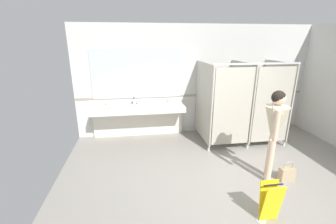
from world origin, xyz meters
TOP-DOWN VIEW (x-y plane):
  - ground_plane at (0.00, 0.00)m, footprint 6.64×6.15m
  - wall_back at (0.00, 2.83)m, footprint 6.64×0.12m
  - wall_back_tile_band at (0.00, 2.77)m, footprint 6.64×0.01m
  - vanity_counter at (-1.72, 2.56)m, footprint 2.37×0.57m
  - mirror_panel at (-1.72, 2.76)m, footprint 2.27×0.02m
  - bathroom_stalls at (0.84, 1.91)m, footprint 2.00×1.30m
  - person_standing at (0.60, 0.27)m, footprint 0.55×0.55m
  - handbag at (0.93, 0.18)m, footprint 0.27×0.13m
  - soap_dispenser at (-1.82, 2.64)m, footprint 0.07×0.07m
  - wet_floor_sign at (0.05, -0.67)m, footprint 0.28×0.19m
  - floor_drain_cover at (-0.06, -0.68)m, footprint 0.14×0.14m

SIDE VIEW (x-z plane):
  - ground_plane at x=0.00m, z-range -0.10..0.00m
  - floor_drain_cover at x=-0.06m, z-range 0.00..0.01m
  - handbag at x=0.93m, z-range -0.06..0.33m
  - wet_floor_sign at x=0.05m, z-range 0.01..0.61m
  - vanity_counter at x=-1.72m, z-range 0.15..1.16m
  - soap_dispenser at x=-1.82m, z-range 0.88..1.07m
  - wall_back_tile_band at x=0.00m, z-range 1.02..1.08m
  - bathroom_stalls at x=0.84m, z-range 0.05..2.08m
  - person_standing at x=0.60m, z-range 0.23..1.92m
  - wall_back at x=0.00m, z-range 0.00..2.89m
  - mirror_panel at x=-1.72m, z-range 1.04..2.29m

